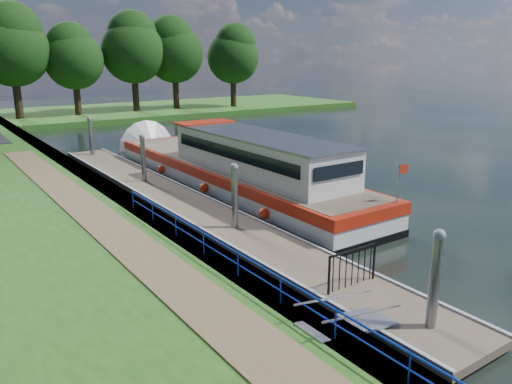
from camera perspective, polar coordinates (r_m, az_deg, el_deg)
ground at (r=13.90m, az=17.42°, el=-15.01°), size 160.00×160.00×0.00m
bank_edge at (r=24.13m, az=-15.92°, el=-0.84°), size 1.10×90.00×0.78m
far_bank at (r=63.32m, az=-14.56°, el=8.88°), size 60.00×18.00×0.60m
footpath at (r=17.13m, az=-14.10°, el=-5.88°), size 1.60×40.00×0.05m
blue_fence at (r=13.50m, az=0.22°, el=-8.94°), size 0.04×18.04×0.72m
pontoon at (r=23.33m, az=-8.34°, el=-1.48°), size 2.50×30.00×0.56m
mooring_piles at (r=23.04m, az=-8.45°, el=1.13°), size 0.30×27.30×3.55m
gangway at (r=12.63m, az=10.43°, el=-14.52°), size 2.58×1.00×0.92m
gate_panel at (r=14.66m, az=10.98°, el=-7.90°), size 1.85×0.05×1.15m
barge at (r=26.50m, az=-3.44°, el=2.71°), size 4.36×21.15×4.78m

